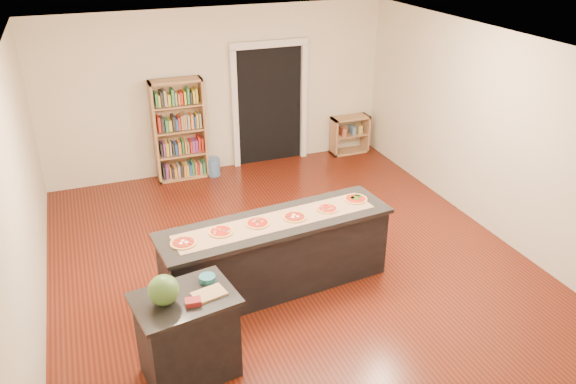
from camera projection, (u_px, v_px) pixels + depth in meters
name	position (u px, v px, depth m)	size (l,w,h in m)	color
room	(294.00, 169.00, 6.67)	(6.00, 7.00, 2.80)	beige
doorway	(270.00, 98.00, 9.94)	(1.40, 0.09, 2.21)	black
kitchen_island	(277.00, 254.00, 6.71)	(2.79, 0.76, 0.92)	black
side_counter	(188.00, 336.00, 5.41)	(0.93, 0.68, 0.92)	black
bookshelf	(179.00, 130.00, 9.42)	(0.87, 0.31, 1.73)	#AD8053
low_shelf	(350.00, 135.00, 10.67)	(0.72, 0.31, 0.72)	#AD8053
waste_bin	(214.00, 167.00, 9.80)	(0.22, 0.22, 0.32)	#486FA2
kraft_paper	(277.00, 221.00, 6.50)	(2.43, 0.44, 0.00)	#9A724F
watermelon	(164.00, 290.00, 5.06)	(0.29, 0.29, 0.29)	#144214
cutting_board	(209.00, 294.00, 5.24)	(0.30, 0.20, 0.02)	tan
package_red	(193.00, 302.00, 5.10)	(0.14, 0.10, 0.05)	maroon
package_teal	(207.00, 279.00, 5.42)	(0.16, 0.16, 0.06)	#195966
pizza_a	(183.00, 243.00, 6.05)	(0.29, 0.29, 0.02)	tan
pizza_b	(221.00, 232.00, 6.26)	(0.27, 0.27, 0.02)	tan
pizza_c	(258.00, 223.00, 6.44)	(0.30, 0.30, 0.02)	tan
pizza_d	(295.00, 217.00, 6.57)	(0.28, 0.28, 0.02)	tan
pizza_e	(327.00, 209.00, 6.75)	(0.26, 0.26, 0.02)	tan
pizza_f	(356.00, 199.00, 6.98)	(0.30, 0.30, 0.02)	tan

